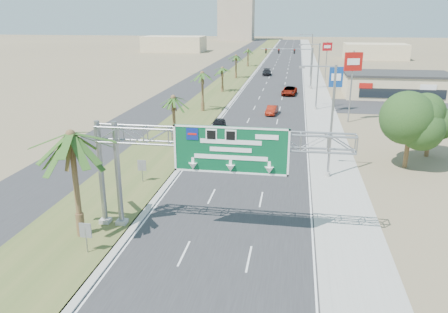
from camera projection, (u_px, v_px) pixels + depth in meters
road at (281, 67)px, 123.15m from camera, size 12.00×300.00×0.02m
sidewalk_right at (312, 68)px, 121.83m from camera, size 4.00×300.00×0.10m
median_grass at (246, 66)px, 124.67m from camera, size 7.00×300.00×0.12m
opposing_road at (222, 66)px, 125.77m from camera, size 8.00×300.00×0.02m
sign_gantry at (207, 146)px, 27.49m from camera, size 16.75×1.24×7.50m
palm_near at (70, 135)px, 26.67m from camera, size 5.70×5.70×8.35m
palm_row_b at (173, 98)px, 49.87m from camera, size 3.99×3.99×5.95m
palm_row_c at (202, 74)px, 64.66m from camera, size 3.99×3.99×6.75m
palm_row_d at (222, 69)px, 81.94m from camera, size 3.99×3.99×5.45m
palm_row_e at (236, 56)px, 99.57m from camera, size 3.99×3.99×6.15m
palm_row_f at (248, 50)px, 123.16m from camera, size 3.99×3.99×5.75m
streetlight_near at (329, 127)px, 37.96m from camera, size 3.27×0.44×10.00m
streetlight_mid at (316, 79)px, 66.13m from camera, size 3.27×0.44×10.00m
streetlight_far at (310, 58)px, 99.93m from camera, size 3.27×0.44×10.00m
signal_mast at (301, 64)px, 85.16m from camera, size 10.28×0.71×8.00m
store_building at (396, 86)px, 77.84m from camera, size 18.00×10.00×4.00m
oak_near at (411, 121)px, 40.58m from camera, size 4.50×4.50×6.80m
oak_far at (431, 120)px, 44.09m from camera, size 3.50×3.50×5.60m
median_signback_a at (86, 233)px, 26.26m from camera, size 0.75×0.08×2.08m
median_signback_b at (142, 167)px, 37.63m from camera, size 0.75×0.08×2.08m
tower_distant at (236, 9)px, 254.14m from camera, size 20.00×16.00×35.00m
building_distant_left at (174, 44)px, 176.10m from camera, size 24.00×14.00×6.00m
building_distant_right at (375, 51)px, 145.93m from camera, size 20.00×12.00×5.00m
car_left_lane at (219, 125)px, 55.36m from camera, size 2.03×4.33×1.43m
car_mid_lane at (272, 110)px, 64.11m from camera, size 1.77×4.05×1.29m
car_right_lane at (289, 91)px, 79.95m from camera, size 2.98×5.56×1.49m
car_far at (267, 72)px, 106.39m from camera, size 2.30×5.16×1.47m
pole_sign_red_near at (353, 66)px, 57.44m from camera, size 2.39×0.97×9.55m
pole_sign_blue at (336, 79)px, 64.88m from camera, size 2.02×0.50×6.91m
pole_sign_red_far at (327, 50)px, 97.64m from camera, size 2.17×1.02×8.39m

